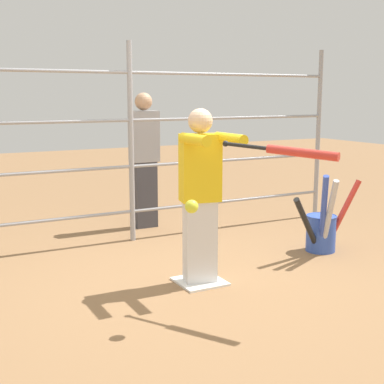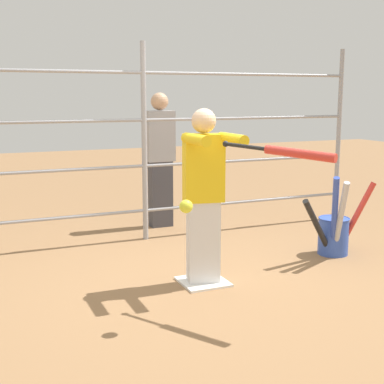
% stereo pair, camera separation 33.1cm
% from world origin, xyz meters
% --- Properties ---
extents(ground_plane, '(24.00, 24.00, 0.00)m').
position_xyz_m(ground_plane, '(0.00, 0.00, 0.00)').
color(ground_plane, olive).
extents(home_plate, '(0.40, 0.40, 0.02)m').
position_xyz_m(home_plate, '(0.00, 0.00, 0.01)').
color(home_plate, white).
rests_on(home_plate, ground).
extents(fence_backstop, '(5.43, 0.06, 2.22)m').
position_xyz_m(fence_backstop, '(0.00, -1.60, 1.11)').
color(fence_backstop, '#939399').
rests_on(fence_backstop, ground).
extents(batter, '(0.39, 0.57, 1.53)m').
position_xyz_m(batter, '(0.00, 0.02, 0.83)').
color(batter, silver).
rests_on(batter, ground).
extents(baseball_bat_swinging, '(0.50, 0.82, 0.11)m').
position_xyz_m(baseball_bat_swinging, '(-0.27, 0.89, 1.24)').
color(baseball_bat_swinging, black).
extents(softball_in_flight, '(0.10, 0.10, 0.10)m').
position_xyz_m(softball_in_flight, '(0.46, 0.72, 0.87)').
color(softball_in_flight, yellow).
extents(bat_bucket, '(0.97, 0.57, 0.88)m').
position_xyz_m(bat_bucket, '(-1.59, -0.23, 0.25)').
color(bat_bucket, '#3351B2').
rests_on(bat_bucket, ground).
extents(bystander_behind_fence, '(0.35, 0.21, 1.67)m').
position_xyz_m(bystander_behind_fence, '(-0.38, -2.12, 0.87)').
color(bystander_behind_fence, '#3F3F47').
rests_on(bystander_behind_fence, ground).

